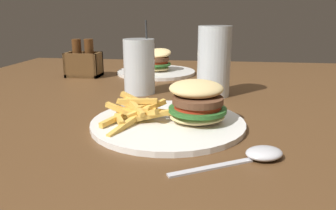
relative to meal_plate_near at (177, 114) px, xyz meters
name	(u,v)px	position (x,y,z in m)	size (l,w,h in m)	color
dining_table	(162,130)	(-0.06, 0.23, -0.12)	(1.34, 1.23, 0.75)	brown
meal_plate_near	(177,114)	(0.00, 0.00, 0.00)	(0.29, 0.29, 0.09)	white
beer_glass	(214,64)	(0.07, 0.24, 0.06)	(0.08, 0.08, 0.17)	silver
juice_glass	(139,68)	(-0.12, 0.24, 0.04)	(0.08, 0.08, 0.18)	silver
spoon	(260,154)	(0.13, -0.13, -0.02)	(0.17, 0.11, 0.02)	silver
meal_plate_far	(157,67)	(-0.13, 0.52, 0.00)	(0.26, 0.26, 0.09)	white
condiment_caddy	(84,63)	(-0.35, 0.44, 0.02)	(0.11, 0.07, 0.12)	brown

